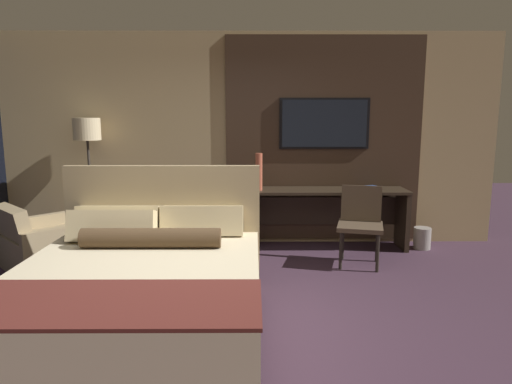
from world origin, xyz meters
TOP-DOWN VIEW (x-y plane):
  - ground_plane at (0.00, 0.00)m, footprint 16.00×16.00m
  - wall_back_tv_panel at (0.19, 2.59)m, footprint 7.20×0.09m
  - bed at (-0.54, -0.15)m, footprint 1.88×2.16m
  - desk at (1.28, 2.31)m, footprint 2.09×0.52m
  - tv at (1.28, 2.52)m, footprint 1.18×0.04m
  - desk_chair at (1.60, 1.66)m, footprint 0.61×0.61m
  - armchair_by_window at (-2.05, 1.53)m, footprint 1.20×1.20m
  - floor_lamp at (-1.77, 2.31)m, footprint 0.34×0.34m
  - vase_tall at (0.42, 2.20)m, footprint 0.09×0.09m
  - book at (1.86, 2.34)m, footprint 0.26×0.22m
  - waste_bin at (2.56, 2.23)m, footprint 0.22×0.22m

SIDE VIEW (x-z plane):
  - ground_plane at x=0.00m, z-range 0.00..0.00m
  - waste_bin at x=2.56m, z-range 0.00..0.28m
  - armchair_by_window at x=-2.05m, z-range -0.13..0.63m
  - bed at x=-0.54m, z-range -0.27..0.99m
  - desk at x=1.28m, z-range 0.15..0.93m
  - desk_chair at x=1.60m, z-range 0.09..1.00m
  - book at x=1.86m, z-range 0.78..0.81m
  - vase_tall at x=0.42m, z-range 0.78..1.26m
  - wall_back_tv_panel at x=0.19m, z-range 0.00..2.80m
  - floor_lamp at x=-1.77m, z-range 0.57..2.27m
  - tv at x=1.28m, z-range 1.29..1.95m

